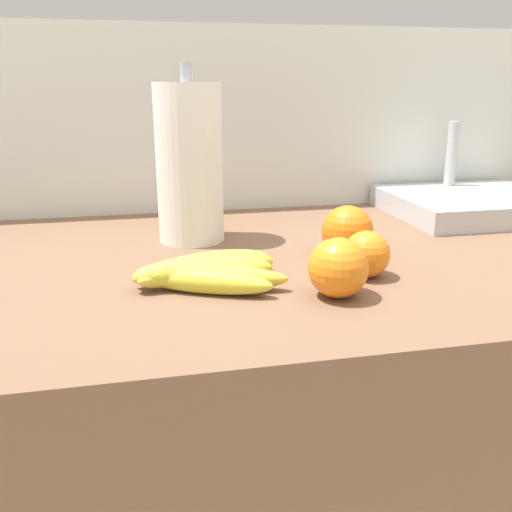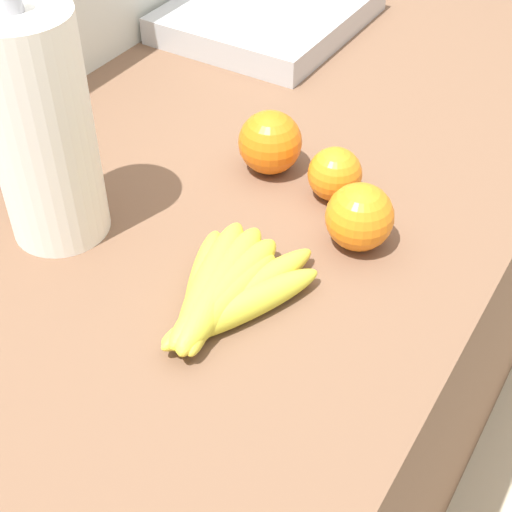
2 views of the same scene
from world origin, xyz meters
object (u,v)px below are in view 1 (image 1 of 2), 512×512
Objects in this scene: banana_bunch at (204,272)px; orange_right at (348,231)px; orange_back_left at (338,268)px; sink_basin at (473,203)px; orange_back_right at (366,254)px; paper_towel_roll at (189,164)px.

banana_bunch is 0.26m from orange_right.
banana_bunch is 0.18m from orange_back_left.
orange_back_right is at bearing -139.53° from sink_basin.
orange_back_right is (-0.01, -0.10, -0.01)m from orange_right.
orange_right is at bearing 64.93° from orange_back_left.
sink_basin is at bearing 41.07° from orange_back_left.
paper_towel_roll is (-0.24, 0.15, 0.09)m from orange_right.
orange_back_right is at bearing -95.61° from orange_right.
orange_right is at bearing 84.39° from orange_back_right.
orange_back_left is (-0.08, -0.16, -0.00)m from orange_right.
sink_basin is (0.61, 0.31, 0.00)m from banana_bunch.
paper_towel_roll is (0.01, 0.24, 0.12)m from banana_bunch.
orange_back_left is at bearing -63.32° from paper_towel_roll.
banana_bunch is 3.17× the size of orange_back_right.
paper_towel_roll is (-0.23, 0.25, 0.10)m from orange_back_right.
sink_basin is at bearing 40.47° from orange_back_right.
orange_back_left is at bearing -24.79° from banana_bunch.
banana_bunch is at bearing -152.99° from sink_basin.
paper_towel_roll is at bearing 147.28° from orange_right.
banana_bunch is at bearing -91.94° from paper_towel_roll.
orange_right is 1.22× the size of orange_back_right.
paper_towel_roll is 0.62m from sink_basin.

